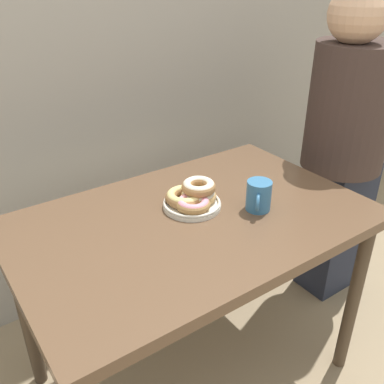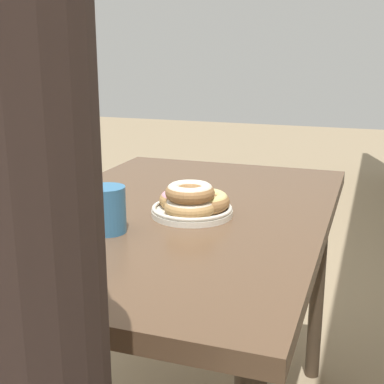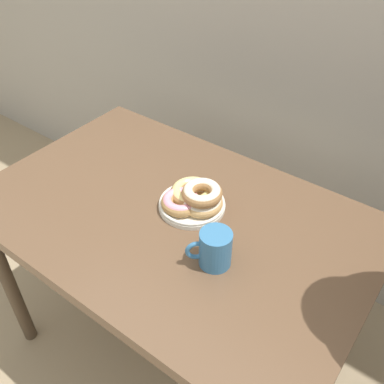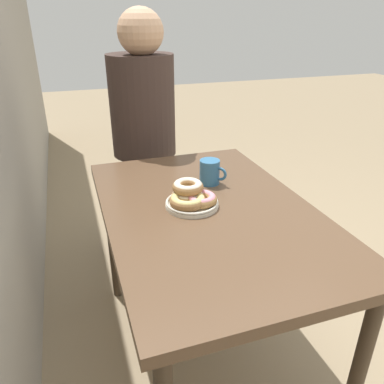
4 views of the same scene
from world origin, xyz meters
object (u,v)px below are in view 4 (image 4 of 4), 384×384
Objects in this scene: dining_table at (208,227)px; coffee_mug at (210,172)px; donut_plate at (191,197)px; person_figure at (144,135)px.

coffee_mug is at bearing -22.18° from dining_table.
coffee_mug reaches higher than donut_plate.
person_figure is at bearing 4.12° from dining_table.
dining_table is 11.26× the size of coffee_mug.
dining_table is at bearing -175.88° from person_figure.
dining_table is 5.15× the size of donut_plate.
dining_table is 0.82× the size of person_figure.
person_figure is at bearing 0.34° from donut_plate.
coffee_mug is at bearing -167.26° from person_figure.
donut_plate is at bearing 56.13° from dining_table.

